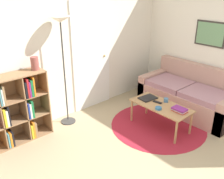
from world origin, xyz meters
TOP-DOWN VIEW (x-y plane):
  - wall_back at (0.02, 2.53)m, footprint 7.33×0.11m
  - wall_right at (2.19, 1.25)m, footprint 0.08×5.51m
  - rug at (0.82, 1.10)m, footprint 1.67×1.67m
  - bookshelf at (-1.30, 2.33)m, footprint 1.14×0.34m
  - floor_lamp at (-0.31, 2.28)m, footprint 0.33×0.33m
  - couch at (1.77, 1.10)m, footprint 0.89×1.85m
  - coffee_table at (0.79, 1.05)m, footprint 0.50×1.03m
  - laptop at (0.81, 1.37)m, footprint 0.33×0.25m
  - bowl at (0.63, 0.98)m, footprint 0.11×0.11m
  - book_stack_on_table at (0.82, 0.71)m, footprint 0.17×0.23m
  - cup at (0.94, 1.07)m, footprint 0.08×0.08m
  - remote at (0.81, 1.15)m, footprint 0.08×0.17m
  - vase_on_shelf at (-0.78, 2.32)m, footprint 0.12×0.12m

SIDE VIEW (x-z plane):
  - rug at x=0.82m, z-range 0.00..0.01m
  - couch at x=1.77m, z-range -0.14..0.72m
  - coffee_table at x=0.79m, z-range 0.17..0.61m
  - laptop at x=0.81m, z-range 0.43..0.45m
  - remote at x=0.81m, z-range 0.43..0.45m
  - bowl at x=0.63m, z-range 0.43..0.47m
  - book_stack_on_table at x=0.82m, z-range 0.43..0.50m
  - cup at x=0.94m, z-range 0.43..0.50m
  - bookshelf at x=-1.30m, z-range 0.00..1.10m
  - vase_on_shelf at x=-0.78m, z-range 1.10..1.30m
  - wall_back at x=0.02m, z-range -0.01..2.59m
  - wall_right at x=2.19m, z-range 0.00..2.60m
  - floor_lamp at x=-0.31m, z-range 0.67..2.53m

